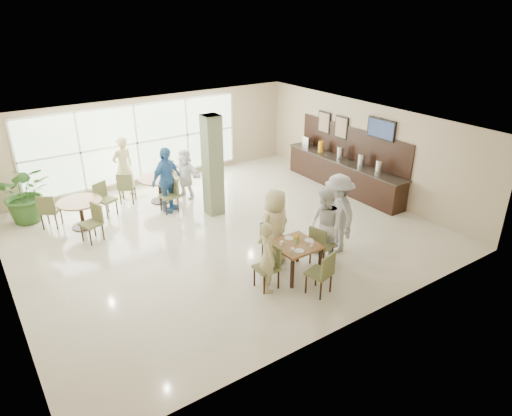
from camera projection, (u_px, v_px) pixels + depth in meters
ground at (224, 232)px, 11.86m from camera, size 10.00×10.00×0.00m
room_shell at (222, 171)px, 11.15m from camera, size 10.00×10.00×10.00m
window_bank at (137, 143)px, 14.38m from camera, size 7.00×0.04×7.00m
column at (213, 166)px, 12.39m from camera, size 0.45×0.45×2.80m
main_table at (296, 248)px, 9.79m from camera, size 0.91×0.91×0.75m
round_table_left at (80, 207)px, 11.92m from camera, size 1.13×1.13×0.75m
round_table_right at (159, 183)px, 13.47m from camera, size 1.20×1.20×0.75m
chairs_main_table at (295, 256)px, 9.84m from camera, size 2.10×2.13×0.95m
chairs_table_left at (83, 211)px, 11.95m from camera, size 2.04×1.99×0.95m
chairs_table_right at (157, 187)px, 13.50m from camera, size 2.15×1.86×0.95m
tabletop_clutter at (297, 242)px, 9.69m from camera, size 0.75×0.77×0.21m
buffet_counter at (343, 172)px, 14.41m from camera, size 0.64×4.70×1.95m
wall_tv at (381, 129)px, 13.04m from camera, size 0.06×1.00×0.58m
framed_art_a at (341, 127)px, 14.37m from camera, size 0.05×0.55×0.70m
framed_art_b at (324, 122)px, 14.97m from camera, size 0.05×0.55×0.70m
potted_plant at (26, 193)px, 12.17m from camera, size 1.86×1.86×1.63m
teen_left at (267, 257)px, 9.24m from camera, size 0.52×0.64×1.53m
teen_far at (275, 226)px, 10.22m from camera, size 0.93×0.62×1.76m
teen_right at (325, 227)px, 10.19m from camera, size 0.83×0.98×1.78m
teen_standing at (338, 214)px, 10.66m from camera, size 1.02×1.39×1.92m
adult_a at (166, 180)px, 12.71m from camera, size 1.26×1.03×1.87m
adult_b at (185, 174)px, 13.72m from camera, size 1.09×1.52×1.51m
adult_standing at (123, 167)px, 13.70m from camera, size 0.77×0.60×1.88m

